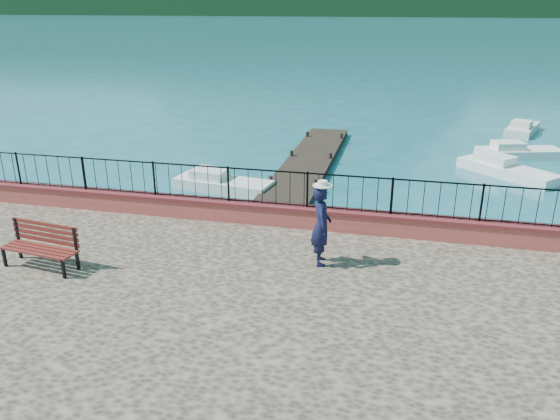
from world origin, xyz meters
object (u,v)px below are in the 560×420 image
at_px(person, 321,225).
at_px(boat_1, 508,167).
at_px(boat_0, 223,180).
at_px(boat_2, 520,149).
at_px(park_bench, 42,255).
at_px(boat_5, 523,126).

height_order(person, boat_1, person).
bearing_deg(boat_1, boat_0, -115.26).
xyz_separation_m(boat_0, boat_2, (12.15, 7.73, 0.00)).
xyz_separation_m(person, boat_2, (7.05, 15.61, -1.75)).
height_order(park_bench, person, person).
distance_m(boat_1, boat_2, 3.37).
bearing_deg(boat_0, park_bench, -88.13).
height_order(person, boat_5, person).
xyz_separation_m(boat_1, boat_5, (2.06, 8.80, 0.00)).
xyz_separation_m(park_bench, boat_5, (14.33, 22.86, -1.11)).
relative_size(person, boat_0, 0.49).
height_order(boat_2, boat_5, same).
bearing_deg(person, boat_5, -34.47).
distance_m(park_bench, boat_0, 9.68).
xyz_separation_m(park_bench, boat_2, (13.26, 17.28, -1.11)).
bearing_deg(boat_1, boat_2, 115.67).
height_order(park_bench, boat_5, park_bench).
xyz_separation_m(park_bench, boat_0, (1.11, 9.55, -1.11)).
distance_m(person, boat_5, 22.77).
distance_m(boat_0, boat_1, 12.03).
height_order(park_bench, boat_0, park_bench).
bearing_deg(park_bench, boat_5, 65.21).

